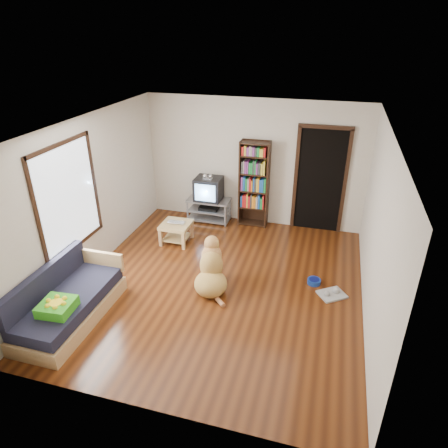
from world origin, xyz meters
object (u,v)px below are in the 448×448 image
(grey_rag, at_px, (332,294))
(crt_tv, at_px, (209,188))
(sofa, at_px, (68,303))
(dog, at_px, (211,271))
(tv_stand, at_px, (209,209))
(dog_bowl, at_px, (314,281))
(laptop, at_px, (175,224))
(coffee_table, at_px, (176,229))
(green_cushion, at_px, (57,307))
(bookshelf, at_px, (254,180))

(grey_rag, distance_m, crt_tv, 3.47)
(sofa, relative_size, dog, 1.90)
(grey_rag, bearing_deg, tv_stand, 142.73)
(crt_tv, bearing_deg, dog_bowl, -37.28)
(laptop, bearing_deg, crt_tv, 74.16)
(crt_tv, xyz_separation_m, dog, (0.78, -2.36, -0.44))
(coffee_table, bearing_deg, dog_bowl, -14.68)
(grey_rag, relative_size, tv_stand, 0.44)
(dog_bowl, relative_size, sofa, 0.12)
(grey_rag, bearing_deg, sofa, -156.59)
(tv_stand, bearing_deg, green_cushion, -102.06)
(crt_tv, bearing_deg, dog, -71.71)
(dog_bowl, relative_size, coffee_table, 0.40)
(green_cushion, height_order, laptop, green_cushion)
(dog_bowl, height_order, crt_tv, crt_tv)
(green_cushion, distance_m, tv_stand, 4.08)
(crt_tv, relative_size, dog, 0.61)
(sofa, relative_size, coffee_table, 3.27)
(green_cushion, distance_m, sofa, 0.44)
(coffee_table, bearing_deg, laptop, -90.00)
(crt_tv, height_order, sofa, crt_tv)
(laptop, xyz_separation_m, grey_rag, (3.01, -0.93, -0.40))
(grey_rag, relative_size, sofa, 0.22)
(crt_tv, bearing_deg, coffee_table, -106.39)
(green_cushion, height_order, coffee_table, green_cushion)
(tv_stand, bearing_deg, dog, -71.55)
(tv_stand, xyz_separation_m, sofa, (-0.97, -3.63, -0.01))
(green_cushion, height_order, crt_tv, crt_tv)
(tv_stand, bearing_deg, sofa, -105.02)
(dog_bowl, height_order, bookshelf, bookshelf)
(green_cushion, relative_size, coffee_table, 0.77)
(laptop, bearing_deg, sofa, -104.31)
(green_cushion, relative_size, sofa, 0.24)
(dog_bowl, distance_m, dog, 1.72)
(green_cushion, xyz_separation_m, tv_stand, (0.85, 3.98, -0.22))
(sofa, bearing_deg, tv_stand, 74.98)
(coffee_table, xyz_separation_m, dog, (1.11, -1.26, 0.03))
(dog_bowl, bearing_deg, dog, -161.19)
(sofa, bearing_deg, crt_tv, 75.07)
(laptop, height_order, grey_rag, laptop)
(tv_stand, height_order, bookshelf, bookshelf)
(crt_tv, height_order, dog, crt_tv)
(tv_stand, distance_m, crt_tv, 0.47)
(coffee_table, relative_size, dog, 0.58)
(tv_stand, bearing_deg, coffee_table, -106.71)
(dog_bowl, height_order, grey_rag, dog_bowl)
(coffee_table, bearing_deg, dog, -48.65)
(grey_rag, relative_size, bookshelf, 0.22)
(bookshelf, height_order, dog, bookshelf)
(green_cushion, xyz_separation_m, coffee_table, (0.52, 2.90, -0.21))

